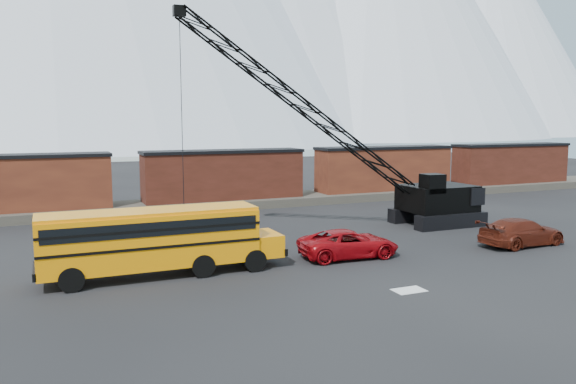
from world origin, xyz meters
The scene contains 11 objects.
ground centered at (0.00, 0.00, 0.00)m, with size 160.00×160.00×0.00m, color black.
gravel_berm centered at (0.00, 22.00, 0.35)m, with size 120.00×5.00×0.70m, color #4D483F.
boxcar_west_near centered at (-16.00, 22.00, 2.76)m, with size 13.70×3.10×4.17m.
boxcar_mid centered at (0.00, 22.00, 2.76)m, with size 13.70×3.10×4.17m.
boxcar_east_near centered at (16.00, 22.00, 2.76)m, with size 13.70×3.10×4.17m.
boxcar_east_far centered at (32.00, 22.00, 2.76)m, with size 13.70×3.10×4.17m.
snow_patch centered at (0.50, -4.00, 0.01)m, with size 1.40×0.90×0.02m, color silver.
school_bus centered at (-9.06, 2.71, 1.79)m, with size 11.65×2.65×3.19m.
red_pickup centered at (1.02, 2.25, 0.76)m, with size 2.51×5.45×1.51m, color maroon.
maroon_suv centered at (11.84, 0.75, 0.81)m, with size 2.26×5.56×1.61m, color #4B180D.
crawler_crane centered at (2.93, 8.81, 7.20)m, with size 21.19×4.20×14.06m.
Camera 1 is at (-13.71, -23.65, 7.37)m, focal length 35.00 mm.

